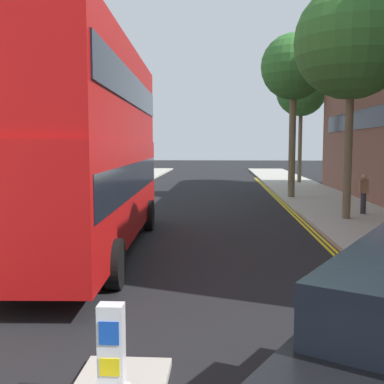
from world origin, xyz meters
name	(u,v)px	position (x,y,z in m)	size (l,w,h in m)	color
sidewalk_right	(374,229)	(6.50, 16.00, 0.07)	(4.00, 80.00, 0.14)	#ADA89E
sidewalk_left	(7,225)	(-6.50, 16.00, 0.07)	(4.00, 80.00, 0.14)	#ADA89E
kerb_line_outer	(325,241)	(4.40, 14.00, 0.00)	(0.10, 56.00, 0.01)	yellow
kerb_line_inner	(320,241)	(4.24, 14.00, 0.00)	(0.10, 56.00, 0.01)	yellow
keep_left_bollard	(112,357)	(0.00, 4.59, 0.61)	(0.36, 0.28, 1.11)	silver
double_decker_bus_away	(89,142)	(-2.36, 12.23, 3.03)	(3.17, 10.91, 5.64)	#B20F0F
pedestrian_far	(364,193)	(7.00, 19.04, 0.99)	(0.34, 0.22, 1.62)	#2D2D38
street_tree_near	(352,42)	(6.01, 17.84, 6.73)	(4.26, 4.26, 8.74)	#6B6047
street_tree_far	(294,68)	(5.02, 25.26, 6.98)	(3.48, 3.48, 8.65)	#6B6047
street_tree_distant	(301,91)	(7.10, 35.26, 6.87)	(3.70, 3.70, 8.61)	#6B6047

